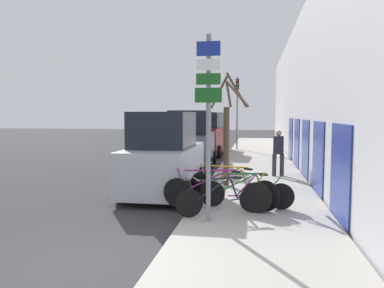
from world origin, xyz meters
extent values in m
plane|color=#333335|center=(0.00, 11.20, 0.00)|extent=(80.00, 80.00, 0.00)
cube|color=#ADA89E|center=(2.60, 14.00, 0.07)|extent=(3.20, 32.00, 0.15)
cube|color=#BCBCC1|center=(4.35, 14.00, 3.25)|extent=(0.20, 32.00, 6.50)
cube|color=navy|center=(4.23, 3.02, 1.15)|extent=(0.03, 1.77, 2.00)
cube|color=navy|center=(4.23, 5.80, 1.15)|extent=(0.03, 1.77, 2.00)
cube|color=navy|center=(4.23, 8.57, 1.15)|extent=(0.03, 1.77, 2.00)
cube|color=navy|center=(4.23, 11.35, 1.15)|extent=(0.03, 1.77, 2.00)
cube|color=navy|center=(4.23, 14.13, 1.15)|extent=(0.03, 1.77, 2.00)
cylinder|color=gray|center=(1.56, 2.51, 2.05)|extent=(0.10, 0.10, 3.79)
cube|color=navy|center=(1.56, 2.45, 3.65)|extent=(0.48, 0.02, 0.28)
cube|color=white|center=(1.56, 2.45, 3.33)|extent=(0.47, 0.02, 0.22)
cube|color=#19591E|center=(1.56, 2.45, 3.05)|extent=(0.49, 0.02, 0.22)
cube|color=#19591E|center=(1.56, 2.45, 2.73)|extent=(0.54, 0.02, 0.29)
cylinder|color=black|center=(1.13, 2.71, 0.45)|extent=(0.56, 0.31, 0.61)
cylinder|color=black|center=(2.45, 3.39, 0.45)|extent=(0.56, 0.31, 0.61)
cylinder|color=black|center=(1.62, 2.97, 0.74)|extent=(0.76, 0.41, 0.50)
cylinder|color=black|center=(1.69, 3.00, 0.95)|extent=(0.87, 0.47, 0.08)
cylinder|color=black|center=(2.05, 3.19, 0.71)|extent=(0.18, 0.12, 0.44)
cylinder|color=black|center=(2.22, 3.27, 0.48)|extent=(0.48, 0.26, 0.07)
cylinder|color=black|center=(2.28, 3.31, 0.69)|extent=(0.36, 0.21, 0.49)
cylinder|color=black|center=(1.20, 2.75, 0.71)|extent=(0.17, 0.11, 0.53)
cube|color=black|center=(2.12, 3.22, 0.95)|extent=(0.21, 0.16, 0.04)
cylinder|color=#99999E|center=(1.26, 2.78, 0.97)|extent=(0.22, 0.40, 0.02)
cylinder|color=black|center=(0.70, 3.55, 0.50)|extent=(0.70, 0.12, 0.70)
cylinder|color=black|center=(2.55, 3.31, 0.50)|extent=(0.70, 0.12, 0.70)
cylinder|color=#8C1E72|center=(1.39, 3.46, 0.82)|extent=(1.04, 0.17, 0.57)
cylinder|color=#8C1E72|center=(1.48, 3.45, 1.06)|extent=(1.21, 0.19, 0.09)
cylinder|color=#8C1E72|center=(1.99, 3.38, 0.79)|extent=(0.22, 0.06, 0.50)
cylinder|color=#8C1E72|center=(2.22, 3.35, 0.52)|extent=(0.65, 0.11, 0.08)
cylinder|color=#8C1E72|center=(2.32, 3.34, 0.77)|extent=(0.49, 0.09, 0.56)
cylinder|color=#8C1E72|center=(0.79, 3.53, 0.79)|extent=(0.22, 0.06, 0.60)
cube|color=black|center=(2.09, 3.37, 1.06)|extent=(0.21, 0.10, 0.04)
cylinder|color=#99999E|center=(0.88, 3.52, 1.09)|extent=(0.08, 0.44, 0.02)
cylinder|color=black|center=(1.50, 3.76, 0.46)|extent=(0.61, 0.05, 0.61)
cylinder|color=black|center=(3.10, 3.72, 0.46)|extent=(0.61, 0.05, 0.61)
cylinder|color=#197233|center=(2.10, 3.74, 0.74)|extent=(0.90, 0.05, 0.51)
cylinder|color=#197233|center=(2.18, 3.74, 0.96)|extent=(1.05, 0.06, 0.08)
cylinder|color=#197233|center=(2.62, 3.73, 0.72)|extent=(0.19, 0.04, 0.44)
cylinder|color=#197233|center=(2.82, 3.73, 0.48)|extent=(0.56, 0.04, 0.07)
cylinder|color=#197233|center=(2.90, 3.73, 0.69)|extent=(0.42, 0.04, 0.49)
cylinder|color=#197233|center=(1.58, 3.76, 0.72)|extent=(0.19, 0.04, 0.53)
cube|color=black|center=(2.70, 3.73, 0.95)|extent=(0.20, 0.08, 0.04)
cylinder|color=#99999E|center=(1.66, 3.75, 0.98)|extent=(0.03, 0.44, 0.02)
cylinder|color=black|center=(1.13, 4.45, 0.50)|extent=(0.63, 0.38, 0.71)
cylinder|color=black|center=(2.75, 3.53, 0.50)|extent=(0.63, 0.38, 0.71)
cylinder|color=orange|center=(1.74, 4.10, 0.83)|extent=(0.92, 0.55, 0.58)
cylinder|color=orange|center=(1.82, 4.06, 1.08)|extent=(1.07, 0.63, 0.09)
cylinder|color=orange|center=(2.27, 3.80, 0.80)|extent=(0.21, 0.14, 0.51)
cylinder|color=orange|center=(2.47, 3.69, 0.53)|extent=(0.58, 0.35, 0.08)
cylinder|color=orange|center=(2.55, 3.64, 0.78)|extent=(0.44, 0.27, 0.57)
cylinder|color=orange|center=(1.21, 4.41, 0.80)|extent=(0.20, 0.14, 0.61)
cube|color=black|center=(2.35, 3.76, 1.07)|extent=(0.21, 0.17, 0.04)
cylinder|color=#99999E|center=(1.29, 4.36, 1.10)|extent=(0.24, 0.39, 0.02)
cube|color=#B2B7BC|center=(-0.14, 5.69, 0.79)|extent=(1.76, 4.12, 1.22)
cube|color=black|center=(-0.14, 5.53, 1.91)|extent=(1.58, 2.14, 1.02)
cylinder|color=black|center=(-1.02, 6.97, 0.32)|extent=(0.22, 0.64, 0.64)
cylinder|color=black|center=(0.74, 6.97, 0.32)|extent=(0.22, 0.64, 0.64)
cylinder|color=black|center=(-1.02, 4.42, 0.32)|extent=(0.22, 0.64, 0.64)
cylinder|color=black|center=(0.74, 4.42, 0.32)|extent=(0.22, 0.64, 0.64)
cube|color=#51565B|center=(-0.30, 11.19, 0.83)|extent=(2.09, 4.36, 1.32)
cube|color=black|center=(-0.29, 11.02, 2.00)|extent=(1.79, 2.31, 1.02)
cylinder|color=black|center=(-1.31, 12.46, 0.30)|extent=(0.25, 0.61, 0.60)
cylinder|color=black|center=(0.55, 12.56, 0.30)|extent=(0.25, 0.61, 0.60)
cylinder|color=black|center=(-1.16, 9.82, 0.30)|extent=(0.25, 0.61, 0.60)
cylinder|color=black|center=(0.70, 9.93, 0.30)|extent=(0.25, 0.61, 0.60)
cube|color=maroon|center=(-0.28, 16.38, 0.88)|extent=(2.17, 4.84, 1.40)
cube|color=black|center=(-0.29, 16.19, 2.02)|extent=(1.84, 2.56, 0.87)
cylinder|color=black|center=(-1.11, 17.90, 0.34)|extent=(0.26, 0.69, 0.68)
cylinder|color=black|center=(0.75, 17.78, 0.34)|extent=(0.26, 0.69, 0.68)
cylinder|color=black|center=(-1.30, 14.98, 0.34)|extent=(0.26, 0.69, 0.68)
cylinder|color=black|center=(0.56, 14.86, 0.34)|extent=(0.26, 0.69, 0.68)
cylinder|color=#333338|center=(3.45, 8.59, 0.55)|extent=(0.15, 0.15, 0.80)
cylinder|color=#333338|center=(3.18, 8.51, 0.55)|extent=(0.15, 0.15, 0.80)
cylinder|color=#26262D|center=(3.31, 8.55, 1.26)|extent=(0.36, 0.36, 0.63)
sphere|color=tan|center=(3.31, 8.55, 1.68)|extent=(0.22, 0.22, 0.22)
cylinder|color=brown|center=(1.62, 6.46, 1.36)|extent=(0.18, 0.18, 2.42)
cylinder|color=brown|center=(1.95, 5.86, 2.96)|extent=(0.75, 1.27, 0.83)
cylinder|color=brown|center=(1.92, 6.46, 3.09)|extent=(0.67, 0.08, 1.06)
cylinder|color=brown|center=(1.32, 7.01, 3.03)|extent=(0.68, 1.18, 0.97)
cylinder|color=brown|center=(1.70, 6.19, 2.93)|extent=(0.25, 0.60, 0.76)
cylinder|color=gray|center=(1.35, 18.61, 2.40)|extent=(0.10, 0.10, 4.50)
cube|color=black|center=(1.35, 18.51, 4.20)|extent=(0.20, 0.16, 0.64)
sphere|color=red|center=(1.35, 18.42, 4.40)|extent=(0.11, 0.11, 0.11)
sphere|color=orange|center=(1.35, 18.42, 4.20)|extent=(0.11, 0.11, 0.11)
sphere|color=green|center=(1.35, 18.42, 4.00)|extent=(0.11, 0.11, 0.11)
camera|label=1|loc=(2.51, -5.01, 2.35)|focal=35.00mm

